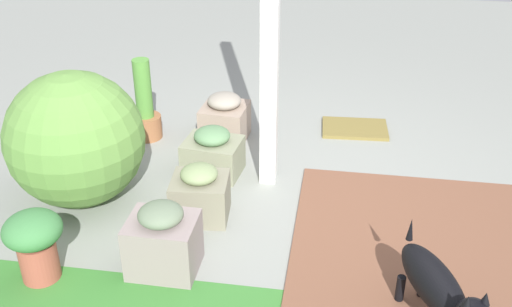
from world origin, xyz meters
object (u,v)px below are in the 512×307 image
object	(u,v)px
porch_pillar	(270,22)
stone_planter_nearest	(225,118)
stone_planter_mid	(200,194)
terracotta_pot_broad	(35,240)
round_shrub	(75,139)
stone_planter_near	(213,153)
terracotta_pot_tall	(145,110)
stone_planter_far	(163,241)
dog	(438,287)
doormat	(355,128)

from	to	relation	value
porch_pillar	stone_planter_nearest	distance (m)	1.31
stone_planter_mid	terracotta_pot_broad	world-z (taller)	terracotta_pot_broad
round_shrub	stone_planter_near	bearing A→B (deg)	-149.76
stone_planter_mid	terracotta_pot_tall	size ratio (longest dim) A/B	0.58
terracotta_pot_tall	round_shrub	bearing A→B (deg)	81.39
stone_planter_nearest	stone_planter_far	distance (m)	1.76
stone_planter_near	stone_planter_far	size ratio (longest dim) A/B	1.00
round_shrub	dog	size ratio (longest dim) A/B	1.33
stone_planter_near	doormat	xyz separation A→B (m)	(-1.09, -0.93, -0.16)
porch_pillar	dog	xyz separation A→B (m)	(-1.09, 1.40, -0.95)
stone_planter_near	stone_planter_mid	distance (m)	0.60
stone_planter_mid	stone_planter_nearest	bearing A→B (deg)	-86.72
porch_pillar	stone_planter_mid	world-z (taller)	porch_pillar
terracotta_pot_tall	dog	world-z (taller)	terracotta_pot_tall
stone_planter_near	dog	xyz separation A→B (m)	(-1.53, 1.45, 0.12)
porch_pillar	round_shrub	world-z (taller)	porch_pillar
stone_planter_mid	stone_planter_far	distance (m)	0.59
porch_pillar	stone_planter_far	distance (m)	1.61
stone_planter_far	doormat	distance (m)	2.40
terracotta_pot_broad	doormat	world-z (taller)	terracotta_pot_broad
stone_planter_far	doormat	size ratio (longest dim) A/B	0.81
stone_planter_nearest	terracotta_pot_broad	xyz separation A→B (m)	(0.73, 1.95, 0.08)
terracotta_pot_tall	terracotta_pot_broad	distance (m)	1.88
porch_pillar	terracotta_pot_broad	bearing A→B (deg)	47.94
stone_planter_far	terracotta_pot_broad	bearing A→B (deg)	15.15
terracotta_pot_broad	stone_planter_far	bearing A→B (deg)	-164.85
dog	round_shrub	bearing A→B (deg)	-21.67
stone_planter_mid	round_shrub	xyz separation A→B (m)	(0.90, -0.10, 0.30)
stone_planter_mid	terracotta_pot_tall	world-z (taller)	terracotta_pot_tall
stone_planter_far	terracotta_pot_broad	xyz separation A→B (m)	(0.72, 0.19, 0.06)
stone_planter_mid	round_shrub	world-z (taller)	round_shrub
stone_planter_far	terracotta_pot_broad	size ratio (longest dim) A/B	1.02
stone_planter_near	terracotta_pot_tall	world-z (taller)	terracotta_pot_tall
doormat	porch_pillar	bearing A→B (deg)	56.27
stone_planter_near	terracotta_pot_tall	bearing A→B (deg)	-35.89
doormat	dog	bearing A→B (deg)	100.46
round_shrub	doormat	xyz separation A→B (m)	(-1.95, -1.43, -0.47)
porch_pillar	terracotta_pot_broad	world-z (taller)	porch_pillar
stone_planter_near	doormat	size ratio (longest dim) A/B	0.81
stone_planter_nearest	stone_planter_near	distance (m)	0.58
doormat	round_shrub	bearing A→B (deg)	36.24
porch_pillar	stone_planter_mid	size ratio (longest dim) A/B	6.06
porch_pillar	dog	size ratio (longest dim) A/B	3.42
stone_planter_near	stone_planter_nearest	bearing A→B (deg)	-87.68
stone_planter_near	round_shrub	bearing A→B (deg)	30.24
stone_planter_nearest	stone_planter_far	bearing A→B (deg)	89.38
porch_pillar	stone_planter_far	bearing A→B (deg)	66.90
stone_planter_mid	stone_planter_far	world-z (taller)	stone_planter_far
stone_planter_mid	stone_planter_far	bearing A→B (deg)	81.59
stone_planter_nearest	terracotta_pot_tall	xyz separation A→B (m)	(0.68, 0.07, 0.06)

